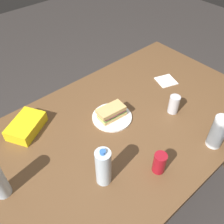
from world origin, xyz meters
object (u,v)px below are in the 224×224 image
at_px(paper_plate, 112,117).
at_px(water_bottle_tall, 103,167).
at_px(plastic_cup_stack, 218,132).
at_px(soda_can_silver, 174,104).
at_px(chip_bag, 26,126).
at_px(soda_can_red, 159,163).
at_px(dining_table, 127,130).
at_px(sandwich, 112,112).

bearing_deg(paper_plate, water_bottle_tall, 43.33).
distance_m(plastic_cup_stack, soda_can_silver, 0.33).
relative_size(chip_bag, soda_can_silver, 1.89).
height_order(chip_bag, soda_can_silver, soda_can_silver).
relative_size(soda_can_red, plastic_cup_stack, 0.60).
xyz_separation_m(dining_table, soda_can_silver, (-0.28, 0.12, 0.14)).
distance_m(chip_bag, soda_can_silver, 0.91).
bearing_deg(sandwich, chip_bag, -30.29).
bearing_deg(plastic_cup_stack, paper_plate, -61.18).
xyz_separation_m(chip_bag, plastic_cup_stack, (-0.74, 0.79, 0.07)).
distance_m(paper_plate, sandwich, 0.05).
bearing_deg(chip_bag, paper_plate, 120.01).
height_order(soda_can_red, plastic_cup_stack, plastic_cup_stack).
relative_size(soda_can_red, water_bottle_tall, 0.52).
bearing_deg(paper_plate, soda_can_red, 81.03).
relative_size(dining_table, soda_can_silver, 14.72).
xyz_separation_m(sandwich, plastic_cup_stack, (-0.30, 0.53, 0.05)).
distance_m(soda_can_red, water_bottle_tall, 0.29).
height_order(sandwich, plastic_cup_stack, plastic_cup_stack).
xyz_separation_m(soda_can_red, soda_can_silver, (-0.40, -0.23, 0.00)).
xyz_separation_m(soda_can_red, chip_bag, (0.38, -0.70, -0.03)).
distance_m(sandwich, chip_bag, 0.51).
bearing_deg(water_bottle_tall, soda_can_red, 150.41).
height_order(paper_plate, chip_bag, chip_bag).
xyz_separation_m(sandwich, soda_can_red, (0.07, 0.44, 0.01)).
bearing_deg(chip_bag, soda_can_red, 88.34).
relative_size(chip_bag, plastic_cup_stack, 1.13).
relative_size(paper_plate, soda_can_silver, 2.04).
bearing_deg(water_bottle_tall, sandwich, -136.46).
bearing_deg(soda_can_silver, paper_plate, -32.85).
xyz_separation_m(sandwich, soda_can_silver, (-0.33, 0.21, 0.01)).
height_order(plastic_cup_stack, soda_can_silver, plastic_cup_stack).
distance_m(soda_can_red, soda_can_silver, 0.46).
bearing_deg(dining_table, soda_can_red, 71.20).
height_order(dining_table, soda_can_red, soda_can_red).
relative_size(sandwich, plastic_cup_stack, 0.94).
relative_size(paper_plate, plastic_cup_stack, 1.22).
distance_m(sandwich, soda_can_red, 0.44).
relative_size(dining_table, plastic_cup_stack, 8.85).
bearing_deg(soda_can_red, dining_table, -108.80).
bearing_deg(sandwich, soda_can_red, 81.50).
relative_size(paper_plate, soda_can_red, 2.04).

